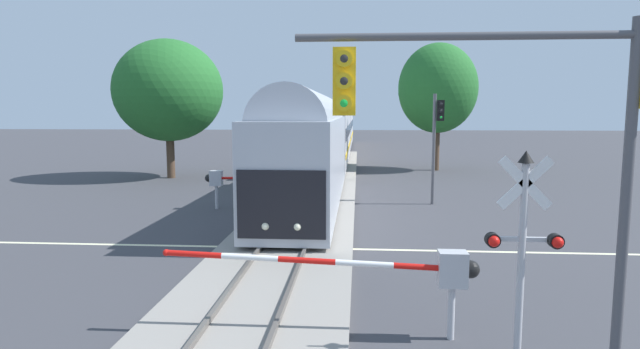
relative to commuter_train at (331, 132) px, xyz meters
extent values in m
plane|color=#3D3D42|center=(0.00, -28.05, -2.73)|extent=(220.00, 220.00, 0.00)
cube|color=beige|center=(0.00, -28.05, -2.73)|extent=(44.00, 0.20, 0.01)
cube|color=gray|center=(0.00, -28.05, -2.64)|extent=(4.40, 80.00, 0.18)
cube|color=#56514C|center=(-0.72, -28.05, -2.48)|extent=(0.10, 80.00, 0.14)
cube|color=#56514C|center=(0.71, -28.05, -2.48)|extent=(0.10, 80.00, 0.14)
cube|color=#B2B7C1|center=(0.00, -20.68, -0.46)|extent=(3.00, 17.15, 3.90)
cube|color=black|center=(0.00, -29.27, -1.05)|extent=(2.76, 0.08, 2.15)
cylinder|color=#B2B7C1|center=(0.00, -20.68, 1.37)|extent=(2.76, 15.43, 2.76)
sphere|color=#F4F2CC|center=(-0.50, -29.28, -1.73)|extent=(0.24, 0.24, 0.24)
sphere|color=#F4F2CC|center=(0.50, -29.28, -1.73)|extent=(0.24, 0.24, 0.24)
cube|color=silver|center=(0.00, -0.34, -0.11)|extent=(3.00, 21.72, 4.60)
cube|color=black|center=(1.51, -0.34, 0.19)|extent=(0.04, 19.54, 0.90)
cube|color=gold|center=(1.52, -0.34, -1.26)|extent=(0.04, 19.98, 0.36)
cube|color=silver|center=(0.00, 22.27, -0.11)|extent=(3.00, 21.72, 4.60)
cube|color=black|center=(1.51, 22.27, 0.19)|extent=(0.04, 19.54, 0.90)
cube|color=gold|center=(1.52, 22.27, -1.26)|extent=(0.04, 19.98, 0.36)
cylinder|color=#B7B7BC|center=(4.23, -34.81, -2.18)|extent=(0.14, 0.14, 1.10)
cube|color=#B7B7BC|center=(4.23, -34.81, -1.28)|extent=(0.56, 0.40, 0.70)
sphere|color=black|center=(4.58, -34.81, -1.28)|extent=(0.36, 0.36, 0.36)
cylinder|color=red|center=(3.65, -34.81, -1.26)|extent=(1.16, 0.12, 0.16)
cylinder|color=white|center=(2.49, -34.81, -1.22)|extent=(1.16, 0.12, 0.16)
cylinder|color=red|center=(1.33, -34.81, -1.18)|extent=(1.16, 0.12, 0.16)
cylinder|color=white|center=(0.17, -34.81, -1.13)|extent=(1.16, 0.12, 0.16)
cylinder|color=red|center=(-0.99, -34.81, -1.09)|extent=(1.16, 0.12, 0.16)
sphere|color=red|center=(-1.57, -34.81, -1.07)|extent=(0.14, 0.14, 0.14)
cylinder|color=#B2B2B7|center=(5.32, -35.54, -0.92)|extent=(0.14, 0.14, 3.63)
cube|color=white|center=(5.32, -35.56, 0.55)|extent=(0.98, 0.05, 0.98)
cube|color=white|center=(5.32, -35.56, 0.55)|extent=(0.98, 0.05, 0.98)
cube|color=#B2B2B7|center=(5.32, -35.54, -0.48)|extent=(1.10, 0.08, 0.08)
cylinder|color=black|center=(4.77, -35.64, -0.48)|extent=(0.26, 0.18, 0.26)
cylinder|color=black|center=(5.87, -35.64, -0.48)|extent=(0.26, 0.18, 0.26)
sphere|color=red|center=(4.77, -35.74, -0.48)|extent=(0.20, 0.20, 0.20)
sphere|color=red|center=(5.87, -35.74, -0.48)|extent=(0.20, 0.20, 0.20)
cone|color=black|center=(5.32, -35.54, 1.02)|extent=(0.28, 0.28, 0.22)
cylinder|color=#B7B7BC|center=(-4.23, -21.29, -2.18)|extent=(0.14, 0.14, 1.10)
cube|color=#B7B7BC|center=(-4.23, -21.29, -1.28)|extent=(0.56, 0.40, 0.70)
sphere|color=black|center=(-4.58, -21.29, -1.28)|extent=(0.36, 0.36, 0.36)
cylinder|color=red|center=(-3.78, -21.29, -1.27)|extent=(0.91, 0.12, 0.13)
cylinder|color=white|center=(-2.87, -21.29, -1.26)|extent=(0.91, 0.12, 0.13)
cylinder|color=red|center=(-1.96, -21.29, -1.24)|extent=(0.91, 0.12, 0.13)
cylinder|color=white|center=(-1.05, -21.29, -1.23)|extent=(0.91, 0.12, 0.13)
cylinder|color=red|center=(-0.14, -21.29, -1.22)|extent=(0.91, 0.12, 0.13)
sphere|color=red|center=(0.31, -21.29, -1.21)|extent=(0.14, 0.14, 0.14)
cylinder|color=#4C4C51|center=(5.99, -19.27, -0.05)|extent=(0.16, 0.16, 5.37)
cube|color=black|center=(6.27, -19.27, 1.84)|extent=(0.34, 0.26, 1.00)
sphere|color=#262626|center=(6.27, -19.42, 2.16)|extent=(0.20, 0.20, 0.20)
cylinder|color=black|center=(6.27, -19.45, 2.16)|extent=(0.24, 0.10, 0.24)
sphere|color=#262626|center=(6.27, -19.42, 1.84)|extent=(0.20, 0.20, 0.20)
cylinder|color=black|center=(6.27, -19.45, 1.84)|extent=(0.24, 0.10, 0.24)
sphere|color=green|center=(6.27, -19.42, 1.52)|extent=(0.20, 0.20, 0.20)
cylinder|color=black|center=(6.27, -19.45, 1.52)|extent=(0.24, 0.10, 0.24)
cylinder|color=#4C4C51|center=(6.30, -37.09, 0.21)|extent=(0.16, 0.16, 5.88)
cylinder|color=#4C4C51|center=(3.85, -37.09, 2.90)|extent=(4.90, 0.12, 0.12)
cube|color=gold|center=(2.13, -37.09, 2.25)|extent=(0.34, 0.26, 1.00)
sphere|color=#262626|center=(2.13, -37.24, 2.57)|extent=(0.20, 0.20, 0.20)
cylinder|color=gold|center=(2.13, -37.27, 2.57)|extent=(0.24, 0.10, 0.24)
sphere|color=#262626|center=(2.13, -37.24, 2.25)|extent=(0.20, 0.20, 0.20)
cylinder|color=gold|center=(2.13, -37.27, 2.25)|extent=(0.24, 0.10, 0.24)
sphere|color=green|center=(2.13, -37.24, 1.93)|extent=(0.20, 0.20, 0.20)
cylinder|color=gold|center=(2.13, -37.27, 1.93)|extent=(0.24, 0.10, 0.24)
cylinder|color=#4C3828|center=(8.33, -4.15, -0.87)|extent=(0.50, 0.50, 3.73)
ellipsoid|color=#236628|center=(8.33, -4.15, 3.54)|extent=(5.97, 5.97, 6.78)
cylinder|color=#4C3828|center=(-10.42, -10.22, -1.05)|extent=(0.54, 0.54, 3.37)
ellipsoid|color=#236628|center=(-10.42, -10.22, 3.18)|extent=(7.26, 7.26, 6.80)
camera|label=1|loc=(2.35, -45.05, 1.82)|focal=29.50mm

